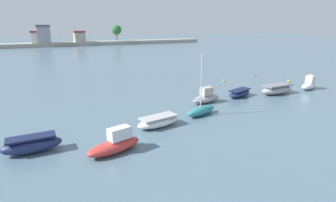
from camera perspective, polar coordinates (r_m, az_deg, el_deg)
moored_boat_1 at (r=20.83m, az=-26.63°, el=-8.22°), size 3.89×1.47×1.17m
moored_boat_2 at (r=19.08m, az=-11.03°, el=-8.86°), size 4.18×2.38×1.69m
moored_boat_3 at (r=23.25m, az=-1.98°, el=-4.32°), size 4.25×2.27×0.91m
moored_boat_4 at (r=26.23m, az=6.95°, el=-1.96°), size 3.77×2.04×5.89m
moored_boat_5 at (r=30.49m, az=8.02°, el=0.76°), size 3.98×2.04×1.72m
moored_boat_6 at (r=33.79m, az=14.78°, el=1.60°), size 4.18×2.65×0.88m
moored_boat_7 at (r=36.57m, az=21.88°, el=2.29°), size 4.94×2.11×1.19m
moored_boat_8 at (r=40.96m, az=27.46°, el=3.08°), size 3.67×2.14×1.82m
mooring_buoy_0 at (r=44.59m, az=23.99°, el=3.84°), size 0.38×0.38×0.38m
mooring_buoy_1 at (r=42.20m, az=11.63°, el=4.22°), size 0.29×0.29×0.29m
mooring_buoy_2 at (r=51.71m, az=27.80°, el=4.88°), size 0.38×0.38×0.38m
mooring_buoy_3 at (r=47.94m, az=17.87°, el=5.15°), size 0.26×0.26×0.26m
distant_shoreline at (r=114.99m, az=-26.67°, el=11.17°), size 132.04×7.47×8.78m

